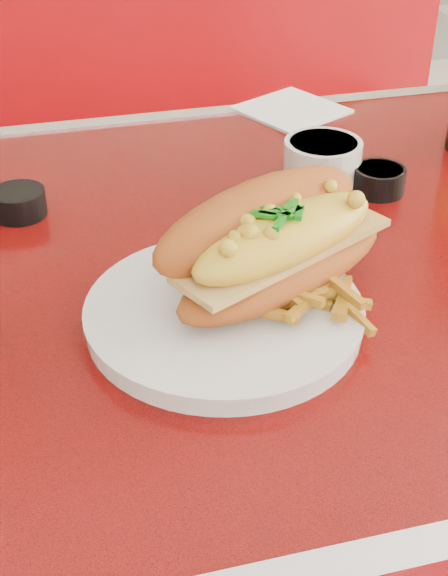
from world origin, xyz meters
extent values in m
cube|color=red|center=(0.00, 0.00, 0.75)|extent=(1.20, 0.80, 0.04)
cube|color=silver|center=(0.00, 0.40, 0.75)|extent=(1.22, 0.03, 0.04)
cylinder|color=silver|center=(0.00, 0.00, 0.37)|extent=(0.09, 0.09, 0.72)
cube|color=#A30A10|center=(0.00, 0.78, 0.23)|extent=(1.20, 0.50, 0.45)
cube|color=#A30A10|center=(0.00, 1.00, 0.68)|extent=(1.20, 0.08, 0.45)
cylinder|color=silver|center=(-0.18, -0.12, 0.78)|extent=(0.31, 0.31, 0.02)
cylinder|color=silver|center=(-0.18, -0.12, 0.79)|extent=(0.31, 0.31, 0.00)
ellipsoid|color=#AB521B|center=(-0.12, -0.10, 0.81)|extent=(0.26, 0.19, 0.05)
cube|color=tan|center=(-0.12, -0.10, 0.83)|extent=(0.23, 0.16, 0.01)
ellipsoid|color=yellow|center=(-0.12, -0.10, 0.85)|extent=(0.23, 0.16, 0.05)
ellipsoid|color=#AB521B|center=(-0.13, -0.07, 0.85)|extent=(0.27, 0.19, 0.10)
cube|color=silver|center=(-0.13, -0.09, 0.79)|extent=(0.01, 0.13, 0.00)
cube|color=silver|center=(-0.13, -0.01, 0.79)|extent=(0.02, 0.03, 0.00)
cylinder|color=silver|center=(0.01, 0.14, 0.80)|extent=(0.10, 0.10, 0.05)
cylinder|color=black|center=(0.01, 0.14, 0.82)|extent=(0.09, 0.09, 0.01)
cylinder|color=black|center=(-0.36, 0.15, 0.79)|extent=(0.08, 0.08, 0.03)
cylinder|color=#DE8951|center=(-0.36, 0.15, 0.80)|extent=(0.07, 0.07, 0.01)
cylinder|color=black|center=(0.07, 0.10, 0.79)|extent=(0.07, 0.07, 0.03)
cylinder|color=#DE8951|center=(0.07, 0.10, 0.80)|extent=(0.06, 0.06, 0.01)
cube|color=white|center=(0.05, 0.37, 0.77)|extent=(0.18, 0.18, 0.00)
camera|label=1|loc=(-0.34, -0.71, 1.22)|focal=50.00mm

